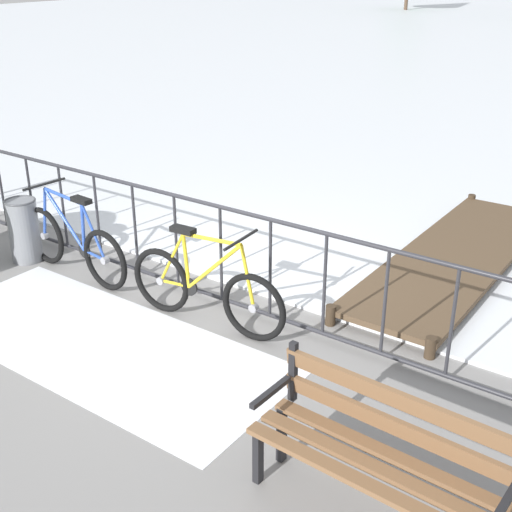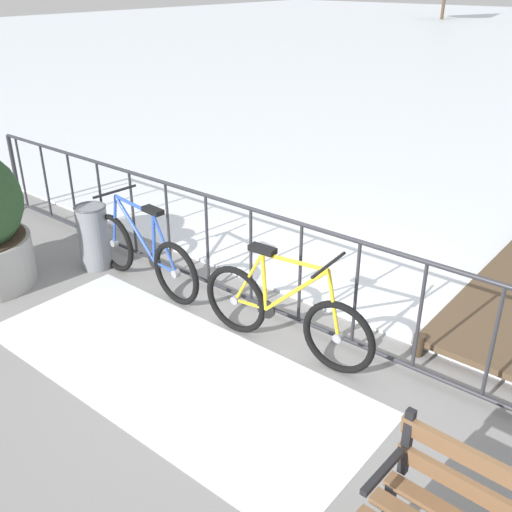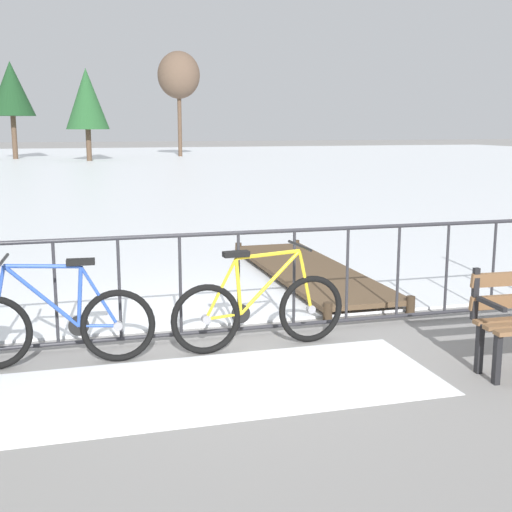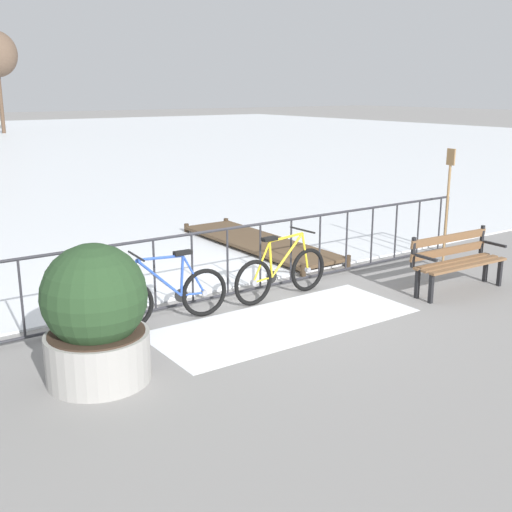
% 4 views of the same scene
% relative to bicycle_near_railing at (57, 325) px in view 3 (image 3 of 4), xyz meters
% --- Properties ---
extents(ground_plane, '(160.00, 160.00, 0.00)m').
position_rel_bicycle_near_railing_xyz_m(ground_plane, '(1.44, 0.37, -0.37)').
color(ground_plane, gray).
extents(frozen_pond, '(80.00, 56.00, 0.03)m').
position_rel_bicycle_near_railing_xyz_m(frozen_pond, '(1.44, 28.77, -0.35)').
color(frozen_pond, white).
rests_on(frozen_pond, ground).
extents(snow_patch, '(3.59, 1.46, 0.01)m').
position_rel_bicycle_near_railing_xyz_m(snow_patch, '(1.27, -0.83, -0.36)').
color(snow_patch, white).
rests_on(snow_patch, ground).
extents(railing_fence, '(9.06, 0.06, 1.07)m').
position_rel_bicycle_near_railing_xyz_m(railing_fence, '(1.44, 0.37, 0.19)').
color(railing_fence, '#2D2D33').
rests_on(railing_fence, ground).
extents(bicycle_near_railing, '(1.71, 0.52, 0.97)m').
position_rel_bicycle_near_railing_xyz_m(bicycle_near_railing, '(0.00, 0.00, 0.00)').
color(bicycle_near_railing, black).
rests_on(bicycle_near_railing, ground).
extents(bicycle_second, '(1.71, 0.52, 0.97)m').
position_rel_bicycle_near_railing_xyz_m(bicycle_second, '(1.83, -0.01, 0.00)').
color(bicycle_second, black).
rests_on(bicycle_second, ground).
extents(wooden_dock, '(1.10, 4.00, 0.20)m').
position_rel_bicycle_near_railing_xyz_m(wooden_dock, '(3.29, 2.62, -0.25)').
color(wooden_dock, brown).
rests_on(wooden_dock, ground).
extents(tree_west_mid, '(2.71, 2.71, 6.68)m').
position_rel_bicycle_near_railing_xyz_m(tree_west_mid, '(7.58, 38.82, 4.78)').
color(tree_west_mid, brown).
rests_on(tree_west_mid, ground).
extents(tree_centre, '(2.68, 2.68, 5.76)m').
position_rel_bicycle_near_railing_xyz_m(tree_centre, '(-2.59, 38.10, 3.77)').
color(tree_centre, brown).
rests_on(tree_centre, ground).
extents(tree_east_mid, '(2.42, 2.42, 5.19)m').
position_rel_bicycle_near_railing_xyz_m(tree_east_mid, '(1.62, 34.56, 3.11)').
color(tree_east_mid, brown).
rests_on(tree_east_mid, ground).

